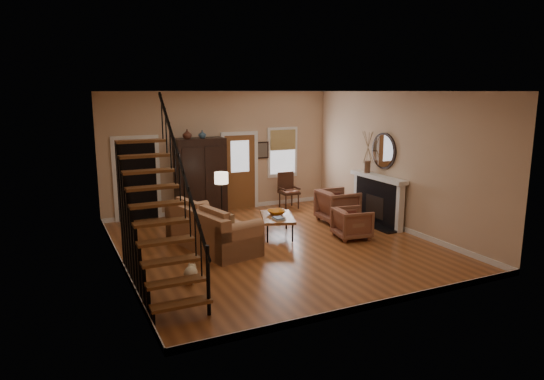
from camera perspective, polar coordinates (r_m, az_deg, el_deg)
name	(u,v)px	position (r m, az deg, el deg)	size (l,w,h in m)	color
room	(229,167)	(11.73, -5.14, 2.69)	(7.00, 7.33, 3.30)	#995227
staircase	(158,197)	(8.16, -13.27, -0.79)	(0.94, 2.80, 3.20)	brown
fireplace	(379,195)	(12.48, 12.46, -0.58)	(0.33, 1.95, 2.30)	black
armoire	(201,178)	(13.01, -8.41, 1.45)	(1.30, 0.60, 2.10)	black
vase_a	(187,134)	(12.67, -9.95, 6.49)	(0.24, 0.24, 0.25)	#4C2619
vase_b	(202,134)	(12.78, -8.21, 6.50)	(0.20, 0.20, 0.21)	#334C60
sofa	(212,227)	(10.50, -7.07, -4.36)	(1.02, 2.37, 0.88)	#A8734C
coffee_table	(277,226)	(11.30, 0.63, -4.21)	(0.70, 1.21, 0.46)	brown
bowl	(276,212)	(11.38, 0.53, -2.63)	(0.41, 0.41, 0.10)	orange
books	(278,218)	(10.93, 0.76, -3.36)	(0.22, 0.30, 0.06)	beige
armchair_left	(352,223)	(11.21, 9.41, -3.89)	(0.74, 0.77, 0.70)	brown
armchair_right	(338,206)	(12.53, 7.73, -1.87)	(0.89, 0.92, 0.84)	brown
floor_lamp	(222,202)	(11.64, -5.93, -1.37)	(0.33, 0.33, 1.42)	black
side_chair	(289,191)	(13.88, 2.02, -0.07)	(0.54, 0.54, 1.02)	#3D2113
dog	(191,274)	(8.73, -9.54, -9.76)	(0.24, 0.41, 0.30)	beige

